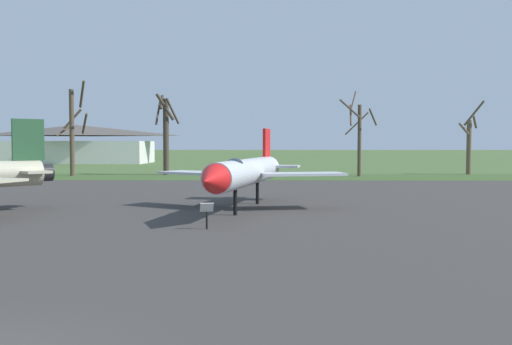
# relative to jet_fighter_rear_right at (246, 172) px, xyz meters

# --- Properties ---
(asphalt_apron) EXTENTS (70.07, 54.69, 0.05)m
(asphalt_apron) POSITION_rel_jet_fighter_rear_right_xyz_m (-3.61, -4.31, -1.91)
(asphalt_apron) COLOR #383533
(asphalt_apron) RESTS_ON ground
(grass_verge_strip) EXTENTS (130.07, 12.00, 0.06)m
(grass_verge_strip) POSITION_rel_jet_fighter_rear_right_xyz_m (-3.61, 29.03, -1.90)
(grass_verge_strip) COLOR #375125
(grass_verge_strip) RESTS_ON ground
(jet_fighter_rear_right) EXTENTS (9.75, 13.73, 4.19)m
(jet_fighter_rear_right) POSITION_rel_jet_fighter_rear_right_xyz_m (0.00, 0.00, 0.00)
(jet_fighter_rear_right) COLOR silver
(jet_fighter_rear_right) RESTS_ON ground
(info_placard_rear_right) EXTENTS (0.56, 0.40, 1.07)m
(info_placard_rear_right) POSITION_rel_jet_fighter_rear_right_xyz_m (-1.24, -6.53, -1.26)
(info_placard_rear_right) COLOR black
(info_placard_rear_right) RESTS_ON ground
(bare_tree_far_left) EXTENTS (3.37, 2.49, 9.68)m
(bare_tree_far_left) POSITION_rel_jet_fighter_rear_right_xyz_m (-18.64, 30.28, 2.94)
(bare_tree_far_left) COLOR brown
(bare_tree_far_left) RESTS_ON ground
(bare_tree_left_of_center) EXTENTS (2.42, 2.40, 8.49)m
(bare_tree_left_of_center) POSITION_rel_jet_fighter_rear_right_xyz_m (-9.58, 32.18, 2.71)
(bare_tree_left_of_center) COLOR #42382D
(bare_tree_left_of_center) RESTS_ON ground
(bare_tree_center) EXTENTS (3.89, 3.36, 8.61)m
(bare_tree_center) POSITION_rel_jet_fighter_rear_right_xyz_m (10.12, 29.82, 2.48)
(bare_tree_center) COLOR brown
(bare_tree_center) RESTS_ON ground
(bare_tree_right_of_center) EXTENTS (2.74, 2.72, 7.92)m
(bare_tree_right_of_center) POSITION_rel_jet_fighter_rear_right_xyz_m (22.46, 33.88, 1.56)
(bare_tree_right_of_center) COLOR brown
(bare_tree_right_of_center) RESTS_ON ground
(visitor_building) EXTENTS (25.70, 12.74, 6.51)m
(visitor_building) POSITION_rel_jet_fighter_rear_right_xyz_m (-31.64, 70.71, 1.25)
(visitor_building) COLOR silver
(visitor_building) RESTS_ON ground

